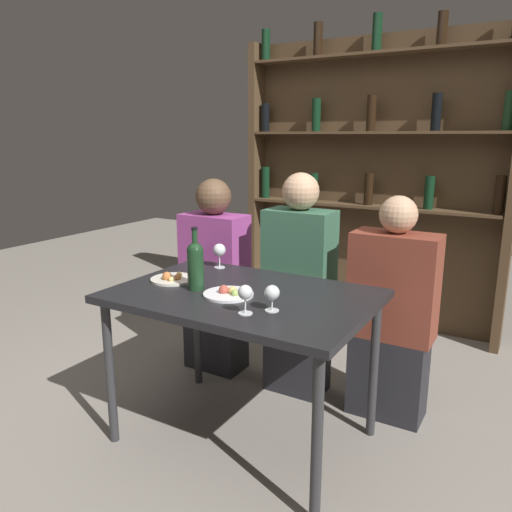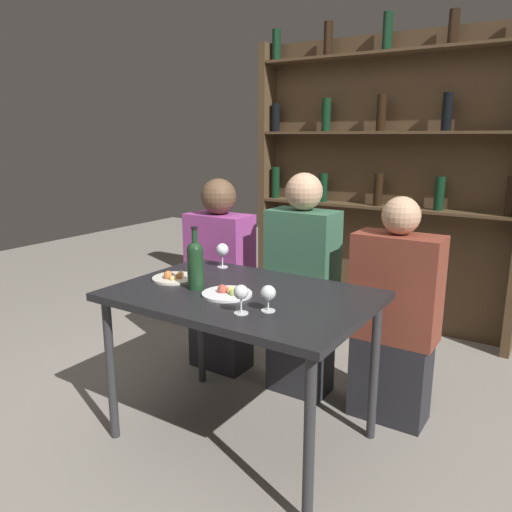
{
  "view_description": "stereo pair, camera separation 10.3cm",
  "coord_description": "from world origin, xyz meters",
  "px_view_note": "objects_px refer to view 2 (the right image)",
  "views": [
    {
      "loc": [
        1.18,
        -1.89,
        1.48
      ],
      "look_at": [
        0.0,
        0.12,
        0.91
      ],
      "focal_mm": 35.0,
      "sensor_mm": 36.0,
      "label": 1
    },
    {
      "loc": [
        1.27,
        -1.83,
        1.48
      ],
      "look_at": [
        0.0,
        0.12,
        0.91
      ],
      "focal_mm": 35.0,
      "sensor_mm": 36.0,
      "label": 2
    }
  ],
  "objects_px": {
    "food_plate_1": "(227,293)",
    "wine_bottle": "(195,263)",
    "wine_glass_1": "(241,293)",
    "seated_person_center": "(302,292)",
    "seated_person_right": "(394,320)",
    "wine_glass_2": "(268,294)",
    "seated_person_left": "(220,281)",
    "food_plate_0": "(174,277)",
    "wine_glass_0": "(222,250)"
  },
  "relations": [
    {
      "from": "wine_glass_0",
      "to": "wine_glass_1",
      "type": "bearing_deg",
      "value": -47.5
    },
    {
      "from": "wine_bottle",
      "to": "seated_person_right",
      "type": "bearing_deg",
      "value": 40.26
    },
    {
      "from": "seated_person_left",
      "to": "wine_glass_2",
      "type": "bearing_deg",
      "value": -42.29
    },
    {
      "from": "wine_glass_0",
      "to": "food_plate_0",
      "type": "height_order",
      "value": "wine_glass_0"
    },
    {
      "from": "wine_glass_0",
      "to": "wine_glass_1",
      "type": "distance_m",
      "value": 0.75
    },
    {
      "from": "wine_bottle",
      "to": "seated_person_left",
      "type": "bearing_deg",
      "value": 118.22
    },
    {
      "from": "wine_glass_0",
      "to": "food_plate_1",
      "type": "distance_m",
      "value": 0.51
    },
    {
      "from": "seated_person_left",
      "to": "seated_person_right",
      "type": "distance_m",
      "value": 1.12
    },
    {
      "from": "wine_glass_2",
      "to": "food_plate_1",
      "type": "xyz_separation_m",
      "value": [
        -0.27,
        0.08,
        -0.07
      ]
    },
    {
      "from": "seated_person_right",
      "to": "seated_person_center",
      "type": "bearing_deg",
      "value": 180.0
    },
    {
      "from": "wine_glass_1",
      "to": "wine_bottle",
      "type": "bearing_deg",
      "value": 156.1
    },
    {
      "from": "food_plate_0",
      "to": "seated_person_center",
      "type": "xyz_separation_m",
      "value": [
        0.42,
        0.6,
        -0.16
      ]
    },
    {
      "from": "wine_glass_1",
      "to": "seated_person_left",
      "type": "distance_m",
      "value": 1.13
    },
    {
      "from": "wine_glass_1",
      "to": "food_plate_1",
      "type": "height_order",
      "value": "wine_glass_1"
    },
    {
      "from": "wine_glass_0",
      "to": "seated_person_left",
      "type": "bearing_deg",
      "value": 129.77
    },
    {
      "from": "wine_glass_2",
      "to": "food_plate_0",
      "type": "distance_m",
      "value": 0.67
    },
    {
      "from": "seated_person_center",
      "to": "wine_glass_2",
      "type": "bearing_deg",
      "value": -72.95
    },
    {
      "from": "wine_bottle",
      "to": "food_plate_0",
      "type": "bearing_deg",
      "value": 163.78
    },
    {
      "from": "food_plate_1",
      "to": "seated_person_right",
      "type": "distance_m",
      "value": 0.9
    },
    {
      "from": "wine_glass_0",
      "to": "food_plate_0",
      "type": "distance_m",
      "value": 0.35
    },
    {
      "from": "food_plate_0",
      "to": "food_plate_1",
      "type": "distance_m",
      "value": 0.38
    },
    {
      "from": "seated_person_right",
      "to": "seated_person_left",
      "type": "bearing_deg",
      "value": -180.0
    },
    {
      "from": "wine_glass_1",
      "to": "seated_person_center",
      "type": "bearing_deg",
      "value": 100.18
    },
    {
      "from": "seated_person_center",
      "to": "seated_person_right",
      "type": "height_order",
      "value": "seated_person_center"
    },
    {
      "from": "wine_bottle",
      "to": "food_plate_0",
      "type": "distance_m",
      "value": 0.23
    },
    {
      "from": "wine_glass_2",
      "to": "seated_person_right",
      "type": "height_order",
      "value": "seated_person_right"
    },
    {
      "from": "food_plate_0",
      "to": "wine_glass_1",
      "type": "bearing_deg",
      "value": -21.41
    },
    {
      "from": "wine_bottle",
      "to": "wine_glass_0",
      "type": "relative_size",
      "value": 2.21
    },
    {
      "from": "wine_glass_2",
      "to": "seated_person_left",
      "type": "height_order",
      "value": "seated_person_left"
    },
    {
      "from": "wine_glass_0",
      "to": "wine_glass_2",
      "type": "relative_size",
      "value": 1.21
    },
    {
      "from": "wine_bottle",
      "to": "food_plate_1",
      "type": "bearing_deg",
      "value": -0.95
    },
    {
      "from": "wine_bottle",
      "to": "food_plate_1",
      "type": "relative_size",
      "value": 1.3
    },
    {
      "from": "food_plate_0",
      "to": "food_plate_1",
      "type": "xyz_separation_m",
      "value": [
        0.38,
        -0.06,
        -0.0
      ]
    },
    {
      "from": "food_plate_0",
      "to": "seated_person_right",
      "type": "height_order",
      "value": "seated_person_right"
    },
    {
      "from": "wine_glass_1",
      "to": "seated_person_left",
      "type": "xyz_separation_m",
      "value": [
        -0.73,
        0.82,
        -0.27
      ]
    },
    {
      "from": "wine_glass_2",
      "to": "food_plate_1",
      "type": "relative_size",
      "value": 0.48
    },
    {
      "from": "wine_glass_0",
      "to": "seated_person_right",
      "type": "xyz_separation_m",
      "value": [
        0.9,
        0.26,
        -0.3
      ]
    },
    {
      "from": "wine_bottle",
      "to": "wine_glass_2",
      "type": "distance_m",
      "value": 0.47
    },
    {
      "from": "wine_bottle",
      "to": "food_plate_0",
      "type": "height_order",
      "value": "wine_bottle"
    },
    {
      "from": "wine_glass_1",
      "to": "wine_glass_2",
      "type": "bearing_deg",
      "value": 47.79
    },
    {
      "from": "seated_person_left",
      "to": "food_plate_0",
      "type": "bearing_deg",
      "value": -75.13
    },
    {
      "from": "wine_glass_0",
      "to": "seated_person_left",
      "type": "distance_m",
      "value": 0.44
    },
    {
      "from": "seated_person_right",
      "to": "wine_glass_2",
      "type": "bearing_deg",
      "value": -113.05
    },
    {
      "from": "wine_glass_2",
      "to": "seated_person_center",
      "type": "height_order",
      "value": "seated_person_center"
    },
    {
      "from": "food_plate_1",
      "to": "wine_bottle",
      "type": "bearing_deg",
      "value": 179.05
    },
    {
      "from": "wine_bottle",
      "to": "food_plate_0",
      "type": "relative_size",
      "value": 1.33
    },
    {
      "from": "seated_person_center",
      "to": "seated_person_right",
      "type": "relative_size",
      "value": 1.08
    },
    {
      "from": "wine_bottle",
      "to": "wine_glass_0",
      "type": "bearing_deg",
      "value": 108.51
    },
    {
      "from": "wine_glass_0",
      "to": "seated_person_right",
      "type": "relative_size",
      "value": 0.11
    },
    {
      "from": "food_plate_0",
      "to": "seated_person_left",
      "type": "height_order",
      "value": "seated_person_left"
    }
  ]
}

